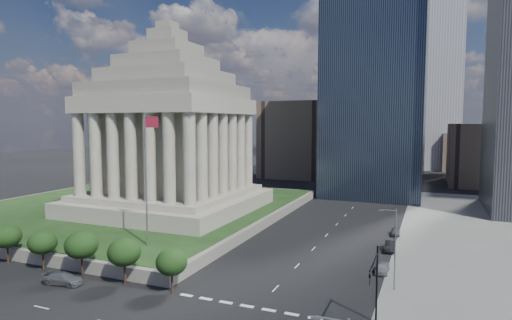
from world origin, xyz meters
The scene contains 15 objects.
ground centered at (0.00, 100.00, 0.00)m, with size 500.00×500.00×0.00m, color black.
plaza_terrace centered at (-45.00, 50.00, 0.90)m, with size 66.00×70.00×1.80m, color slate.
plaza_lawn centered at (-45.00, 50.00, 1.85)m, with size 64.00×68.00×0.10m, color #1A3214.
war_memorial centered at (-34.00, 48.00, 21.40)m, with size 34.00×34.00×39.00m, color gray, non-canonical shape.
flagpole centered at (-21.83, 24.00, 13.11)m, with size 2.52×0.24×20.00m.
tree_row centered at (-35.50, 14.00, 3.00)m, with size 53.00×4.00×6.00m, color black, non-canonical shape.
midrise_glass centered at (2.00, 95.00, 30.00)m, with size 26.00×26.00×60.00m, color black.
building_filler_ne centered at (32.00, 130.00, 10.00)m, with size 20.00×30.00×20.00m, color brown.
building_filler_nw centered at (-30.00, 130.00, 14.00)m, with size 24.00×30.00×28.00m, color brown.
traffic_signal_ne centered at (12.50, 13.70, 5.25)m, with size 0.30×5.74×8.00m.
street_lamp_north centered at (13.33, 25.00, 5.66)m, with size 2.13×0.22×10.00m.
suv_grey centered at (-25.15, 11.00, 0.74)m, with size 2.08×5.12×1.49m, color #57595E.
parked_sedan_near centered at (11.50, 30.75, 0.68)m, with size 1.61×4.01×1.37m, color gray.
parked_sedan_mid centered at (11.50, 41.47, 0.72)m, with size 4.39×1.53×1.45m, color black.
parked_sedan_far centered at (11.50, 51.83, 0.65)m, with size 3.82×1.54×1.30m, color #4C4D52.
Camera 1 is at (17.31, -27.92, 20.31)m, focal length 30.00 mm.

